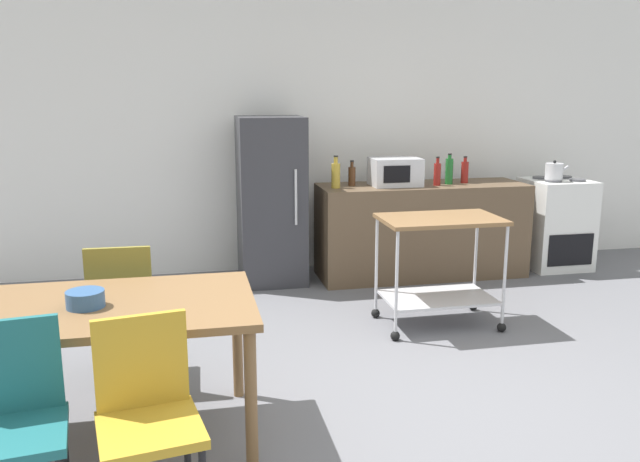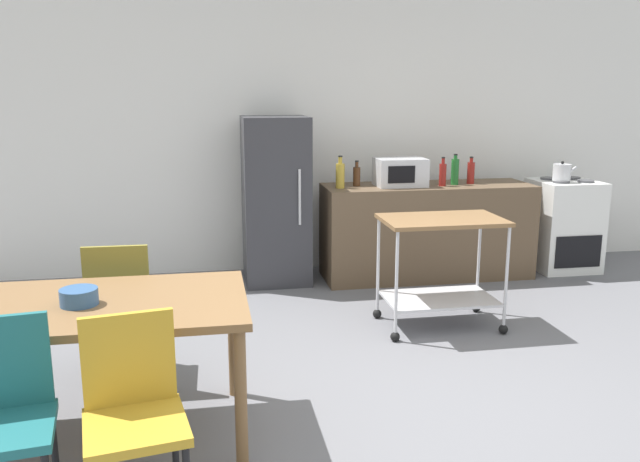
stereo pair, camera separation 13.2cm
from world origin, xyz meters
TOP-DOWN VIEW (x-y plane):
  - ground_plane at (0.00, 0.00)m, footprint 12.00×12.00m
  - back_wall at (0.00, 3.20)m, footprint 8.40×0.12m
  - kitchen_counter at (0.90, 2.60)m, footprint 2.00×0.64m
  - dining_table at (-1.76, -0.02)m, footprint 1.50×0.90m
  - chair_olive at (-1.73, 0.71)m, footprint 0.41×0.41m
  - chair_teal at (-2.04, -0.69)m, footprint 0.45×0.45m
  - chair_mustard at (-1.52, -0.74)m, footprint 0.46×0.46m
  - stove_oven at (2.35, 2.62)m, footprint 0.60×0.61m
  - refrigerator at (-0.55, 2.70)m, footprint 0.60×0.63m
  - kitchen_cart at (0.54, 1.26)m, footprint 0.91×0.57m
  - bottle_sparkling_water at (0.03, 2.54)m, footprint 0.08×0.08m
  - bottle_hot_sauce at (0.21, 2.66)m, footprint 0.07×0.07m
  - microwave at (0.61, 2.58)m, footprint 0.46×0.35m
  - bottle_sesame_oil at (1.01, 2.51)m, footprint 0.07×0.07m
  - bottle_olive_oil at (1.15, 2.57)m, footprint 0.07×0.07m
  - bottle_wine at (1.33, 2.61)m, footprint 0.07×0.07m
  - fruit_bowl at (-1.83, -0.05)m, footprint 0.18×0.18m
  - kettle at (2.23, 2.52)m, footprint 0.24×0.17m

SIDE VIEW (x-z plane):
  - ground_plane at x=0.00m, z-range 0.00..0.00m
  - kitchen_counter at x=0.90m, z-range 0.00..0.90m
  - stove_oven at x=2.35m, z-range -0.01..0.91m
  - chair_olive at x=-1.73m, z-range 0.07..0.96m
  - chair_teal at x=-2.04m, z-range 0.07..0.96m
  - chair_mustard at x=-1.52m, z-range 0.07..0.96m
  - kitchen_cart at x=0.54m, z-range 0.15..1.00m
  - dining_table at x=-1.76m, z-range 0.30..1.05m
  - refrigerator at x=-0.55m, z-range 0.00..1.55m
  - fruit_bowl at x=-1.83m, z-range 0.75..0.83m
  - bottle_hot_sauce at x=0.21m, z-range 0.88..1.12m
  - kettle at x=2.23m, z-range 0.91..1.10m
  - bottle_wine at x=1.33m, z-range 0.88..1.14m
  - bottle_sesame_oil at x=1.01m, z-range 0.88..1.15m
  - bottle_sparkling_water at x=0.03m, z-range 0.87..1.17m
  - bottle_olive_oil at x=1.15m, z-range 0.88..1.17m
  - microwave at x=0.61m, z-range 0.90..1.16m
  - back_wall at x=0.00m, z-range 0.00..2.90m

